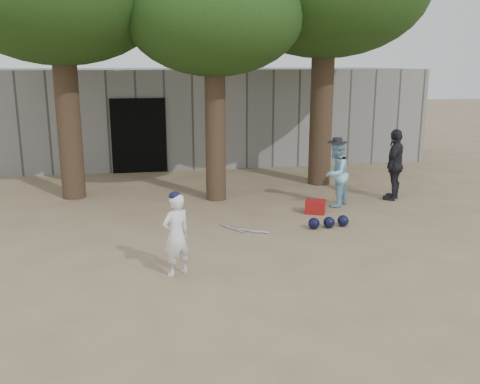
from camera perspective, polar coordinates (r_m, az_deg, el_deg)
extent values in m
plane|color=#937C5E|center=(8.92, -2.65, -7.62)|extent=(70.00, 70.00, 0.00)
imported|color=white|center=(8.30, -6.82, -4.58)|extent=(0.57, 0.51, 1.31)
imported|color=#92C7E2|center=(12.36, 10.20, 1.92)|extent=(0.92, 0.93, 1.51)
imported|color=black|center=(13.28, 16.20, 2.82)|extent=(0.97, 1.03, 1.70)
cube|color=#A21517|center=(11.83, 8.03, -1.56)|extent=(0.51, 0.46, 0.30)
cube|color=gray|center=(16.36, -6.57, 7.56)|extent=(16.00, 0.35, 3.00)
cube|color=black|center=(16.18, -10.74, 5.91)|extent=(1.60, 0.08, 2.20)
cube|color=slate|center=(18.85, -7.10, 8.36)|extent=(16.00, 5.00, 3.00)
sphere|color=black|center=(10.74, 7.89, -3.33)|extent=(0.23, 0.23, 0.23)
sphere|color=black|center=(10.85, 9.48, -3.21)|extent=(0.23, 0.23, 0.23)
sphere|color=black|center=(11.02, 10.94, -3.02)|extent=(0.23, 0.23, 0.23)
cylinder|color=silver|center=(10.64, -0.80, -3.86)|extent=(0.42, 0.64, 0.06)
cylinder|color=silver|center=(10.56, 0.27, -4.00)|extent=(0.58, 0.52, 0.06)
cylinder|color=silver|center=(10.48, 1.37, -4.14)|extent=(0.64, 0.43, 0.06)
cylinder|color=brown|center=(13.35, -18.08, 10.97)|extent=(0.56, 0.56, 5.50)
cylinder|color=brown|center=(12.57, -2.68, 10.34)|extent=(0.48, 0.48, 5.00)
ellipsoid|color=#284C19|center=(12.58, -2.77, 18.10)|extent=(4.00, 4.00, 2.60)
cylinder|color=brown|center=(14.42, 8.80, 12.24)|extent=(0.60, 0.60, 5.80)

